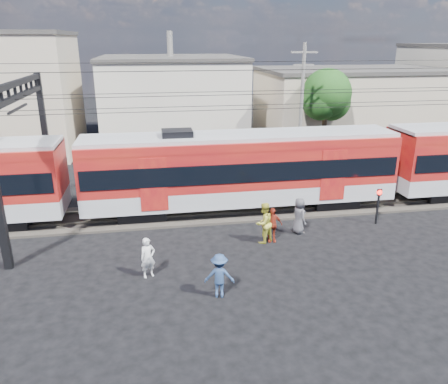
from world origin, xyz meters
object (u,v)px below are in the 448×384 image
(commuter_train, at_px, (244,167))
(pedestrian_a, at_px, (148,258))
(crossing_signal, at_px, (378,200))
(pedestrian_c, at_px, (219,276))

(commuter_train, relative_size, pedestrian_a, 31.35)
(pedestrian_a, relative_size, crossing_signal, 0.88)
(commuter_train, distance_m, crossing_signal, 6.84)
(commuter_train, bearing_deg, crossing_signal, -24.96)
(commuter_train, bearing_deg, pedestrian_a, -129.63)
(pedestrian_a, bearing_deg, crossing_signal, -4.69)
(pedestrian_c, distance_m, crossing_signal, 10.10)
(pedestrian_a, bearing_deg, commuter_train, 29.34)
(pedestrian_a, height_order, pedestrian_c, pedestrian_c)
(pedestrian_a, height_order, crossing_signal, crossing_signal)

